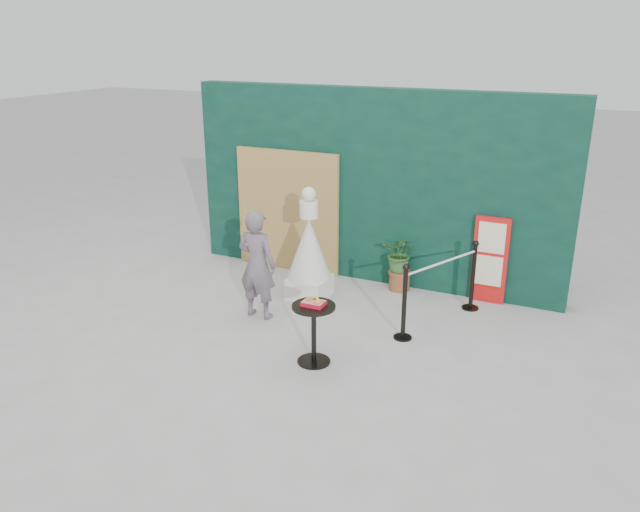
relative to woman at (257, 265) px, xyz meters
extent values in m
plane|color=#ADAAA5|center=(0.90, -1.10, -0.77)|extent=(60.00, 60.00, 0.00)
cube|color=black|center=(0.90, 2.05, 0.73)|extent=(6.00, 0.30, 3.00)
cube|color=tan|center=(-0.50, 1.84, 0.23)|extent=(1.80, 0.08, 2.00)
imported|color=#675864|center=(0.00, 0.00, 0.00)|extent=(0.57, 0.38, 1.54)
cube|color=red|center=(2.80, 1.86, -0.12)|extent=(0.50, 0.06, 1.30)
cube|color=beige|center=(2.80, 1.83, 0.23)|extent=(0.38, 0.02, 0.45)
cube|color=beige|center=(2.80, 1.83, -0.27)|extent=(0.38, 0.02, 0.45)
cube|color=red|center=(2.80, 1.83, -0.62)|extent=(0.38, 0.02, 0.18)
cube|color=silver|center=(0.34, 0.92, -0.62)|extent=(0.57, 0.57, 0.31)
cone|color=silver|center=(0.34, 0.92, 0.00)|extent=(0.66, 0.66, 0.93)
cylinder|color=white|center=(0.34, 0.92, 0.59)|extent=(0.27, 0.27, 0.25)
sphere|color=white|center=(0.34, 0.92, 0.82)|extent=(0.21, 0.21, 0.21)
cylinder|color=black|center=(1.26, -0.85, -0.76)|extent=(0.40, 0.40, 0.02)
cylinder|color=black|center=(1.26, -0.85, -0.41)|extent=(0.06, 0.06, 0.72)
cylinder|color=black|center=(1.26, -0.85, -0.04)|extent=(0.52, 0.52, 0.03)
cube|color=red|center=(1.26, -0.85, 0.00)|extent=(0.26, 0.19, 0.05)
cube|color=red|center=(1.26, -0.85, 0.03)|extent=(0.24, 0.17, 0.00)
cube|color=#C48047|center=(1.22, -0.84, 0.05)|extent=(0.15, 0.14, 0.02)
cube|color=#E2AF52|center=(1.31, -0.87, 0.05)|extent=(0.13, 0.13, 0.02)
cone|color=yellow|center=(1.28, -0.80, 0.06)|extent=(0.06, 0.06, 0.06)
cylinder|color=brown|center=(1.49, 1.74, -0.64)|extent=(0.32, 0.32, 0.26)
cylinder|color=#965231|center=(1.49, 1.74, -0.49)|extent=(0.35, 0.35, 0.04)
imported|color=#305F29|center=(1.49, 1.74, -0.18)|extent=(0.52, 0.45, 0.58)
cylinder|color=black|center=(2.04, 0.21, -0.76)|extent=(0.24, 0.24, 0.02)
cylinder|color=black|center=(2.04, 0.21, -0.29)|extent=(0.06, 0.06, 0.96)
sphere|color=black|center=(2.04, 0.21, 0.22)|extent=(0.09, 0.09, 0.09)
cylinder|color=black|center=(2.64, 1.51, -0.76)|extent=(0.24, 0.24, 0.02)
cylinder|color=black|center=(2.64, 1.51, -0.29)|extent=(0.06, 0.06, 0.96)
sphere|color=black|center=(2.64, 1.51, 0.22)|extent=(0.09, 0.09, 0.09)
cylinder|color=silver|center=(2.34, 0.86, 0.11)|extent=(0.63, 1.31, 0.03)
camera|label=1|loc=(4.14, -6.86, 3.00)|focal=35.00mm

